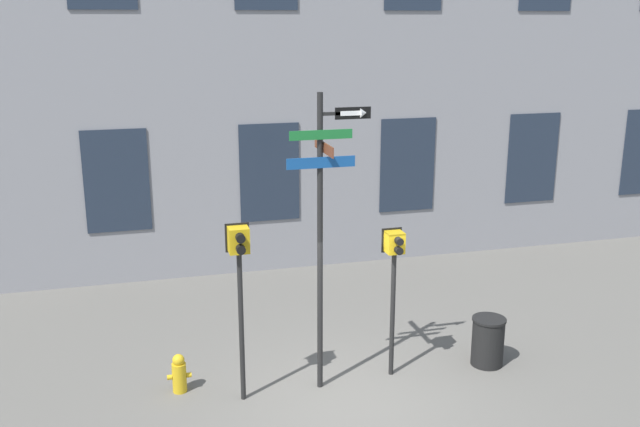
{
  "coord_description": "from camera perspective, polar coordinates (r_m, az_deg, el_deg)",
  "views": [
    {
      "loc": [
        -3.08,
        -9.54,
        5.86
      ],
      "look_at": [
        -0.33,
        0.66,
        2.96
      ],
      "focal_mm": 40.0,
      "sensor_mm": 36.0,
      "label": 1
    }
  ],
  "objects": [
    {
      "name": "fire_hydrant",
      "position": [
        12.0,
        -11.2,
        -12.46
      ],
      "size": [
        0.39,
        0.23,
        0.65
      ],
      "color": "gold",
      "rests_on": "ground_plane"
    },
    {
      "name": "pedestrian_signal_left",
      "position": [
        10.86,
        -6.46,
        -4.19
      ],
      "size": [
        0.37,
        0.4,
        2.88
      ],
      "color": "black",
      "rests_on": "ground_plane"
    },
    {
      "name": "trash_bin",
      "position": [
        12.91,
        13.28,
        -9.92
      ],
      "size": [
        0.59,
        0.59,
        0.86
      ],
      "color": "black",
      "rests_on": "ground_plane"
    },
    {
      "name": "ground_plane",
      "position": [
        11.61,
        2.52,
        -14.96
      ],
      "size": [
        60.0,
        60.0,
        0.0
      ],
      "primitive_type": "plane",
      "color": "#595651"
    },
    {
      "name": "street_sign_pole",
      "position": [
        10.98,
        0.29,
        -0.32
      ],
      "size": [
        1.32,
        1.02,
        4.81
      ],
      "color": "black",
      "rests_on": "ground_plane"
    },
    {
      "name": "pedestrian_signal_right",
      "position": [
        11.72,
        5.95,
        -4.11
      ],
      "size": [
        0.34,
        0.4,
        2.56
      ],
      "color": "black",
      "rests_on": "ground_plane"
    }
  ]
}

